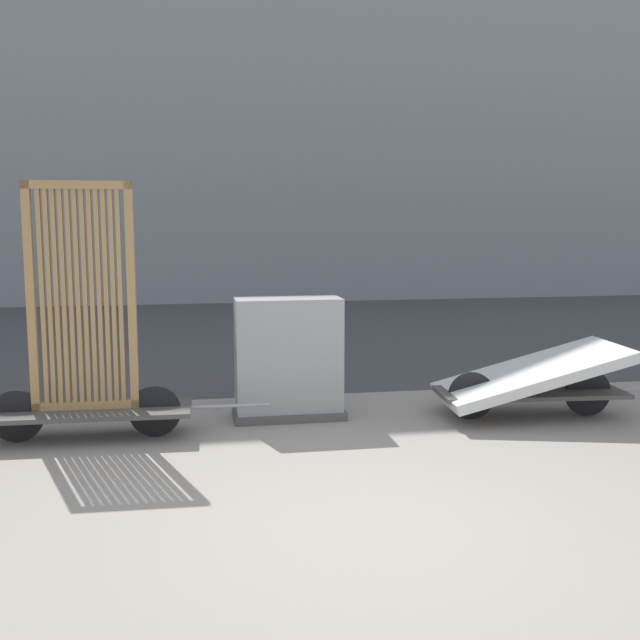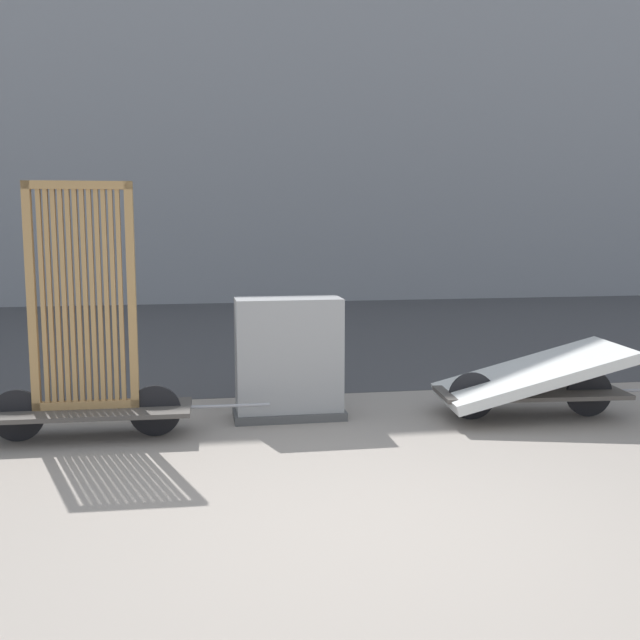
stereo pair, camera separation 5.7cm
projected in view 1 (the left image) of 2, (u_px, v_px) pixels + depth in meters
The scene contains 6 objects.
ground_plane at pixel (385, 528), 4.64m from camera, with size 60.00×60.00×0.00m, color gray.
road_strip at pixel (259, 332), 12.70m from camera, with size 56.00×9.30×0.01m.
building_facade at pixel (229, 4), 18.24m from camera, with size 48.00×4.00×14.24m.
bike_cart_with_bedframe at pixel (85, 351), 6.43m from camera, with size 2.50×0.66×2.22m.
bike_cart_with_mattress at pixel (531, 378), 7.20m from camera, with size 2.51×1.10×0.71m.
utility_cabinet at pixel (288, 363), 7.17m from camera, with size 1.07×0.49×1.16m.
Camera 1 is at (-1.18, -4.29, 1.90)m, focal length 42.00 mm.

